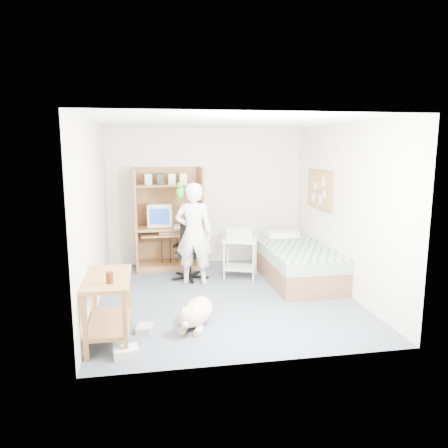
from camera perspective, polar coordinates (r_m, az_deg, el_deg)
name	(u,v)px	position (r m, az deg, el deg)	size (l,w,h in m)	color
floor	(225,296)	(6.49, 0.15, -9.44)	(4.00, 4.00, 0.00)	#464F60
wall_back	(206,196)	(8.14, -2.36, 3.64)	(3.60, 0.02, 2.50)	beige
wall_right	(344,209)	(6.73, 15.41, 1.89)	(0.02, 4.00, 2.50)	beige
wall_left	(94,216)	(6.12, -16.67, 1.02)	(0.02, 4.00, 2.50)	beige
ceiling	(225,122)	(6.11, 0.16, 13.20)	(3.60, 4.00, 0.02)	white
computer_hutch	(169,223)	(7.88, -7.13, 0.19)	(1.20, 0.63, 1.80)	brown
bed	(296,262)	(7.29, 9.41, -4.97)	(1.02, 2.02, 0.66)	brown
side_desk	(108,299)	(5.12, -14.90, -9.42)	(0.50, 1.00, 0.75)	brown
corkboard	(319,190)	(7.51, 12.36, 4.40)	(0.04, 0.94, 0.66)	olive
office_chair	(190,257)	(7.29, -4.43, -4.38)	(0.55, 0.56, 0.98)	black
person	(194,234)	(6.89, -3.94, -1.27)	(0.59, 0.39, 1.62)	white
parrot	(180,191)	(6.79, -5.72, 4.28)	(0.12, 0.21, 0.33)	#128019
dog	(196,312)	(5.47, -3.63, -11.42)	(0.58, 0.98, 0.39)	beige
printer_cart	(240,252)	(7.29, 2.12, -3.62)	(0.67, 0.60, 0.66)	silver
printer	(240,233)	(7.22, 2.14, -1.21)	(0.42, 0.32, 0.18)	#AFAEAA
crt_monitor	(160,214)	(7.85, -8.31, 1.25)	(0.47, 0.49, 0.40)	beige
keyboard	(172,232)	(7.75, -6.81, -1.10)	(0.45, 0.16, 0.03)	beige
pencil_cup	(192,223)	(7.82, -4.21, 0.16)	(0.08, 0.08, 0.12)	gold
drink_glass	(110,278)	(4.79, -14.71, -6.81)	(0.08, 0.08, 0.12)	#421D0A
floor_box_a	(126,352)	(4.87, -12.69, -16.02)	(0.25, 0.20, 0.10)	white
floor_box_b	(145,329)	(5.41, -10.31, -13.30)	(0.18, 0.22, 0.08)	#B1B2AD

